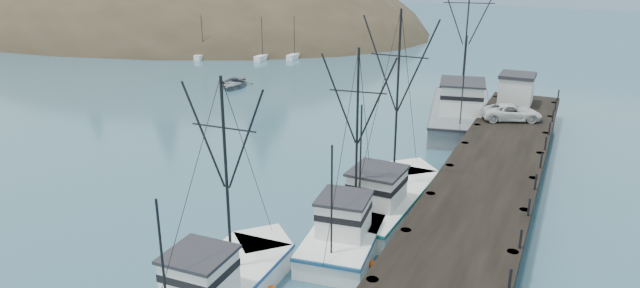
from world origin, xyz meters
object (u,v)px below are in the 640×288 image
(trawler_far, at_px, (387,197))
(motorboat, at_px, (233,87))
(work_vessel, at_px, (460,111))
(pier, at_px, (490,176))
(trawler_near, at_px, (351,227))
(pickup_truck, at_px, (511,112))
(pier_shed, at_px, (516,89))
(trawler_mid, at_px, (221,285))

(trawler_far, height_order, motorboat, trawler_far)
(work_vessel, relative_size, motorboat, 3.08)
(pier, xyz_separation_m, work_vessel, (-5.16, 16.07, -0.46))
(trawler_near, relative_size, pickup_truck, 2.28)
(trawler_far, xyz_separation_m, pickup_truck, (5.22, 16.54, 1.85))
(pier, height_order, trawler_near, trawler_near)
(motorboat, bearing_deg, pier_shed, -20.26)
(pier, height_order, work_vessel, work_vessel)
(pickup_truck, bearing_deg, trawler_far, 140.57)
(pier_shed, bearing_deg, trawler_near, -101.55)
(work_vessel, bearing_deg, motorboat, 171.71)
(pickup_truck, bearing_deg, trawler_mid, 140.74)
(trawler_far, relative_size, work_vessel, 0.73)
(pier, relative_size, work_vessel, 2.54)
(trawler_far, distance_m, motorboat, 36.25)
(pier, distance_m, pier_shed, 18.02)
(work_vessel, distance_m, pier_shed, 5.34)
(pickup_truck, height_order, motorboat, pickup_truck)
(trawler_mid, xyz_separation_m, trawler_far, (3.85, 12.48, 0.00))
(trawler_far, distance_m, pickup_truck, 17.44)
(pier, xyz_separation_m, trawler_near, (-6.10, -8.73, -0.87))
(trawler_near, height_order, trawler_far, trawler_far)
(pier_shed, distance_m, pickup_truck, 5.59)
(trawler_near, relative_size, work_vessel, 0.64)
(pier, bearing_deg, trawler_near, -124.93)
(pier, height_order, pickup_truck, pickup_truck)
(pickup_truck, bearing_deg, trawler_near, 142.77)
(trawler_near, relative_size, trawler_mid, 1.02)
(pickup_truck, relative_size, motorboat, 0.86)
(pier, bearing_deg, pickup_truck, 91.46)
(trawler_mid, xyz_separation_m, pickup_truck, (9.06, 29.02, 1.85))
(pier, bearing_deg, trawler_far, -143.21)
(trawler_mid, distance_m, motorboat, 43.37)
(work_vessel, height_order, pier_shed, work_vessel)
(trawler_near, xyz_separation_m, pickup_truck, (5.78, 21.13, 1.85))
(trawler_far, distance_m, work_vessel, 20.22)
(trawler_mid, height_order, work_vessel, work_vessel)
(trawler_mid, bearing_deg, trawler_far, 72.88)
(work_vessel, distance_m, pickup_truck, 6.24)
(pier, distance_m, motorboat, 38.24)
(pier_shed, relative_size, pickup_truck, 0.66)
(trawler_far, relative_size, pickup_truck, 2.60)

